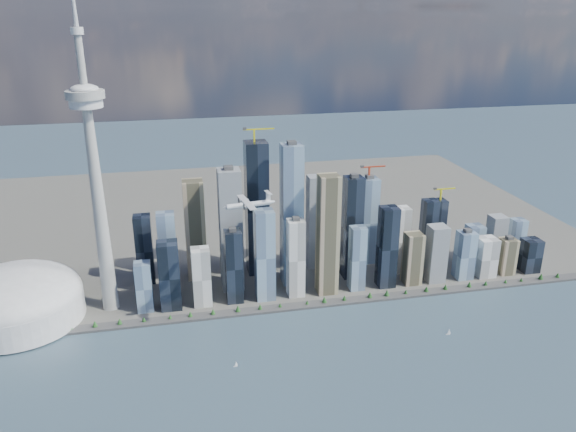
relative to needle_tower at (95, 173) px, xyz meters
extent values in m
plane|color=#34485B|center=(300.00, -310.00, -235.84)|extent=(4000.00, 4000.00, 0.00)
cube|color=#383838|center=(300.00, -60.00, -233.84)|extent=(1100.00, 22.00, 4.00)
cube|color=#4C4C47|center=(300.00, 390.00, -234.34)|extent=(1400.00, 900.00, 3.00)
cylinder|color=#3F2D1E|center=(-90.00, -60.00, -230.64)|extent=(1.00, 1.00, 2.40)
cone|color=#214819|center=(-90.00, -60.00, -227.04)|extent=(7.20, 7.20, 8.00)
cylinder|color=#3F2D1E|center=(-3.33, -60.00, -230.64)|extent=(1.00, 1.00, 2.40)
cone|color=#214819|center=(-3.33, -60.00, -227.04)|extent=(7.20, 7.20, 8.00)
cylinder|color=#3F2D1E|center=(83.33, -60.00, -230.64)|extent=(1.00, 1.00, 2.40)
cone|color=#214819|center=(83.33, -60.00, -227.04)|extent=(7.20, 7.20, 8.00)
cylinder|color=#3F2D1E|center=(170.00, -60.00, -230.64)|extent=(1.00, 1.00, 2.40)
cone|color=#214819|center=(170.00, -60.00, -227.04)|extent=(7.20, 7.20, 8.00)
cylinder|color=#3F2D1E|center=(256.67, -60.00, -230.64)|extent=(1.00, 1.00, 2.40)
cone|color=#214819|center=(256.67, -60.00, -227.04)|extent=(7.20, 7.20, 8.00)
cylinder|color=#3F2D1E|center=(343.33, -60.00, -230.64)|extent=(1.00, 1.00, 2.40)
cone|color=#214819|center=(343.33, -60.00, -227.04)|extent=(7.20, 7.20, 8.00)
cylinder|color=#3F2D1E|center=(430.00, -60.00, -230.64)|extent=(1.00, 1.00, 2.40)
cone|color=#214819|center=(430.00, -60.00, -227.04)|extent=(7.20, 7.20, 8.00)
cylinder|color=#3F2D1E|center=(516.67, -60.00, -230.64)|extent=(1.00, 1.00, 2.40)
cone|color=#214819|center=(516.67, -60.00, -227.04)|extent=(7.20, 7.20, 8.00)
cylinder|color=#3F2D1E|center=(603.33, -60.00, -230.64)|extent=(1.00, 1.00, 2.40)
cone|color=#214819|center=(603.33, -60.00, -227.04)|extent=(7.20, 7.20, 8.00)
cylinder|color=#3F2D1E|center=(690.00, -60.00, -230.64)|extent=(1.00, 1.00, 2.40)
cone|color=#214819|center=(690.00, -60.00, -227.04)|extent=(7.20, 7.20, 8.00)
cylinder|color=#3F2D1E|center=(776.67, -60.00, -230.64)|extent=(1.00, 1.00, 2.40)
cone|color=#214819|center=(776.67, -60.00, -227.04)|extent=(7.20, 7.20, 8.00)
cube|color=black|center=(100.00, -20.00, -174.24)|extent=(34.00, 34.00, 117.19)
cube|color=#6E87A7|center=(100.00, 30.00, -158.26)|extent=(30.00, 30.00, 149.15)
cube|color=silver|center=(150.00, -20.00, -182.24)|extent=(30.00, 30.00, 101.21)
cube|color=tan|center=(150.00, 85.00, -139.62)|extent=(36.00, 36.00, 186.43)
cube|color=slate|center=(205.00, 30.00, -123.64)|extent=(38.00, 38.00, 218.40)
cube|color=black|center=(205.00, -20.00, -168.92)|extent=(28.00, 28.00, 127.84)
cube|color=#6E87A7|center=(260.00, -20.00, -152.94)|extent=(32.00, 32.00, 159.80)
cube|color=black|center=(260.00, 85.00, -107.66)|extent=(40.00, 40.00, 250.36)
cube|color=#6E87A7|center=(315.00, 30.00, -105.00)|extent=(36.00, 36.00, 255.68)
cube|color=silver|center=(315.00, -20.00, -163.59)|extent=(28.00, 28.00, 138.49)
cube|color=tan|center=(370.00, -20.00, -126.30)|extent=(34.00, 34.00, 213.07)
cube|color=slate|center=(370.00, 85.00, -142.28)|extent=(30.00, 30.00, 181.11)
cube|color=black|center=(425.00, 30.00, -136.96)|extent=(32.00, 32.00, 191.76)
cube|color=#6E87A7|center=(425.00, -20.00, -174.24)|extent=(26.00, 26.00, 117.19)
cube|color=black|center=(475.00, -20.00, -158.26)|extent=(30.00, 30.00, 149.15)
cube|color=#6E87A7|center=(475.00, 85.00, -147.61)|extent=(34.00, 34.00, 170.45)
cube|color=silver|center=(525.00, 30.00, -168.92)|extent=(28.00, 28.00, 127.84)
cube|color=tan|center=(525.00, -20.00, -184.90)|extent=(30.00, 30.00, 95.88)
cube|color=slate|center=(575.00, -20.00, -179.57)|extent=(32.00, 32.00, 106.53)
cube|color=black|center=(575.00, 30.00, -163.59)|extent=(26.00, 26.00, 138.49)
cube|color=#6E87A7|center=(625.00, -20.00, -187.56)|extent=(30.00, 30.00, 90.55)
cube|color=black|center=(625.00, 85.00, -174.24)|extent=(28.00, 28.00, 117.19)
cube|color=#6E87A7|center=(675.00, 30.00, -192.89)|extent=(30.00, 30.00, 79.90)
cube|color=silver|center=(675.00, -20.00, -195.55)|extent=(34.00, 34.00, 74.57)
cube|color=tan|center=(720.00, -20.00, -198.22)|extent=(28.00, 28.00, 69.25)
cube|color=slate|center=(720.00, 30.00, -184.90)|extent=(30.00, 30.00, 95.88)
cube|color=black|center=(765.00, -20.00, -200.88)|extent=(32.00, 32.00, 63.92)
cube|color=#6E87A7|center=(765.00, 30.00, -190.23)|extent=(26.00, 26.00, 85.23)
cube|color=black|center=(60.00, 85.00, -168.92)|extent=(30.00, 30.00, 127.84)
cube|color=#6E87A7|center=(60.00, -20.00, -190.23)|extent=(26.00, 26.00, 85.23)
cube|color=yellow|center=(260.00, 85.00, 28.52)|extent=(3.00, 3.00, 22.00)
cube|color=yellow|center=(268.25, 85.00, 39.52)|extent=(55.00, 2.20, 2.20)
cube|color=#383838|center=(243.50, 85.00, 41.52)|extent=(6.00, 4.00, 4.00)
cube|color=red|center=(475.00, 85.00, -51.38)|extent=(3.00, 3.00, 22.00)
cube|color=red|center=(482.20, 85.00, -40.38)|extent=(48.00, 2.20, 2.20)
cube|color=#383838|center=(460.60, 85.00, -38.38)|extent=(6.00, 4.00, 4.00)
cube|color=yellow|center=(625.00, 85.00, -104.65)|extent=(3.00, 3.00, 22.00)
cube|color=yellow|center=(631.75, 85.00, -93.65)|extent=(45.00, 2.20, 2.20)
cube|color=#383838|center=(611.50, 85.00, -91.65)|extent=(6.00, 4.00, 4.00)
cone|color=#A1A19C|center=(0.00, 0.00, -62.84)|extent=(26.00, 26.00, 340.00)
cylinder|color=silver|center=(0.00, 0.00, 107.16)|extent=(48.00, 48.00, 14.00)
cylinder|color=#A1A19C|center=(0.00, 0.00, 119.16)|extent=(56.00, 56.00, 12.00)
ellipsoid|color=silver|center=(0.00, 0.00, 127.16)|extent=(40.00, 40.00, 14.00)
cylinder|color=#A1A19C|center=(0.00, 0.00, 167.16)|extent=(11.00, 11.00, 80.00)
cylinder|color=silver|center=(0.00, 0.00, 207.16)|extent=(18.00, 18.00, 10.00)
cylinder|color=silver|center=(-140.00, -10.00, -210.84)|extent=(200.00, 200.00, 44.00)
ellipsoid|color=silver|center=(-140.00, -10.00, -188.84)|extent=(200.00, 200.00, 84.00)
cylinder|color=silver|center=(216.33, -135.19, -20.09)|extent=(62.51, 16.93, 7.64)
cone|color=silver|center=(184.48, -140.06, -20.09)|extent=(9.41, 8.81, 7.64)
cone|color=silver|center=(249.37, -130.14, -20.09)|extent=(12.95, 9.35, 7.64)
cube|color=silver|center=(213.97, -135.55, -16.03)|extent=(19.54, 67.52, 1.19)
cylinder|color=silver|center=(215.96, -148.53, -17.94)|extent=(13.63, 6.23, 4.30)
cylinder|color=silver|center=(211.99, -122.57, -17.94)|extent=(13.63, 6.23, 4.30)
cylinder|color=#3F3F3F|center=(208.88, -149.61, -17.94)|extent=(1.80, 9.49, 9.55)
cylinder|color=#3F3F3F|center=(204.91, -123.65, -17.94)|extent=(1.80, 9.49, 9.55)
cube|color=silver|center=(245.83, -130.68, -12.45)|extent=(6.75, 1.95, 13.13)
cube|color=silver|center=(245.83, -130.68, -5.76)|extent=(8.44, 22.03, 0.84)
cube|color=silver|center=(183.34, -203.11, -235.46)|extent=(5.84, 2.76, 0.75)
cylinder|color=#999999|center=(183.34, -203.11, -231.16)|extent=(0.22, 0.22, 8.42)
cube|color=silver|center=(514.52, -189.66, -235.39)|extent=(6.80, 2.20, 0.90)
cylinder|color=#999999|center=(514.52, -189.66, -230.22)|extent=(0.27, 0.27, 10.12)
camera|label=1|loc=(117.47, -868.38, 239.29)|focal=35.00mm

